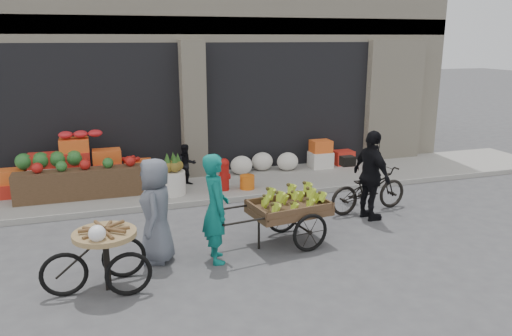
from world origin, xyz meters
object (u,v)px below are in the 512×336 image
object	(u,v)px
fire_hydrant	(224,173)
bicycle	(369,189)
orange_bucket	(247,182)
cyclist	(371,176)
banana_cart	(286,206)
seated_person	(186,165)
vendor_woman	(216,208)
vendor_grey	(156,211)
tricycle_cart	(105,251)
pineapple_bin	(173,183)

from	to	relation	value
fire_hydrant	bicycle	size ratio (longest dim) A/B	0.41
orange_bucket	cyclist	distance (m)	2.87
banana_cart	cyclist	distance (m)	2.03
seated_person	cyclist	xyz separation A→B (m)	(2.93, -2.91, 0.26)
banana_cart	vendor_woman	distance (m)	1.29
vendor_grey	bicycle	world-z (taller)	vendor_grey
vendor_grey	bicycle	bearing A→B (deg)	114.40
bicycle	tricycle_cart	bearing A→B (deg)	102.52
tricycle_cart	banana_cart	bearing A→B (deg)	11.35
fire_hydrant	orange_bucket	size ratio (longest dim) A/B	2.22
seated_person	vendor_woman	distance (m)	3.79
orange_bucket	tricycle_cart	distance (m)	4.67
vendor_woman	bicycle	bearing A→B (deg)	-66.62
vendor_grey	cyclist	size ratio (longest dim) A/B	0.95
banana_cart	vendor_grey	distance (m)	2.11
orange_bucket	vendor_grey	bearing A→B (deg)	-129.47
orange_bucket	seated_person	xyz separation A→B (m)	(-1.20, 0.70, 0.31)
tricycle_cart	vendor_grey	xyz separation A→B (m)	(0.77, 0.71, 0.24)
seated_person	tricycle_cart	bearing A→B (deg)	-124.02
banana_cart	vendor_woman	bearing A→B (deg)	-175.84
cyclist	tricycle_cart	bearing A→B (deg)	98.90
pineapple_bin	tricycle_cart	xyz separation A→B (m)	(-1.47, -3.60, 0.20)
pineapple_bin	banana_cart	world-z (taller)	banana_cart
fire_hydrant	bicycle	distance (m)	3.06
vendor_grey	seated_person	bearing A→B (deg)	173.81
seated_person	vendor_grey	size ratio (longest dim) A/B	0.58
fire_hydrant	bicycle	world-z (taller)	bicycle
banana_cart	vendor_woman	world-z (taller)	vendor_woman
orange_bucket	pineapple_bin	bearing A→B (deg)	176.42
orange_bucket	bicycle	distance (m)	2.65
banana_cart	cyclist	bearing A→B (deg)	9.33
banana_cart	bicycle	world-z (taller)	bicycle
tricycle_cart	vendor_grey	bearing A→B (deg)	40.28
pineapple_bin	cyclist	bearing A→B (deg)	-34.66
bicycle	banana_cart	bearing A→B (deg)	108.91
orange_bucket	seated_person	bearing A→B (deg)	149.74
pineapple_bin	cyclist	world-z (taller)	cyclist
orange_bucket	fire_hydrant	bearing A→B (deg)	174.29
tricycle_cart	pineapple_bin	bearing A→B (deg)	65.45
vendor_woman	pineapple_bin	bearing A→B (deg)	5.69
orange_bucket	cyclist	world-z (taller)	cyclist
orange_bucket	vendor_woman	size ratio (longest dim) A/B	0.19
pineapple_bin	vendor_grey	size ratio (longest dim) A/B	0.32
pineapple_bin	bicycle	size ratio (longest dim) A/B	0.30
orange_bucket	bicycle	world-z (taller)	bicycle
seated_person	bicycle	bearing A→B (deg)	-48.64
fire_hydrant	tricycle_cart	xyz separation A→B (m)	(-2.57, -3.55, 0.06)
orange_bucket	seated_person	world-z (taller)	seated_person
pineapple_bin	seated_person	bearing A→B (deg)	56.31
bicycle	vendor_grey	bearing A→B (deg)	96.90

